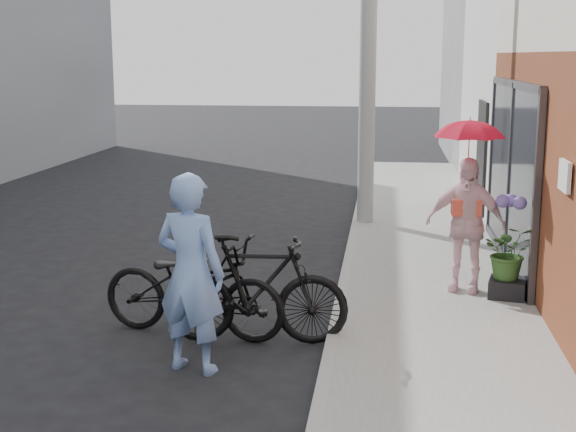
% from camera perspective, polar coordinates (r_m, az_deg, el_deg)
% --- Properties ---
extents(ground, '(80.00, 80.00, 0.00)m').
position_cam_1_polar(ground, '(8.39, -3.40, -9.33)').
color(ground, black).
rests_on(ground, ground).
extents(sidewalk, '(2.20, 24.00, 0.12)m').
position_cam_1_polar(sidewalk, '(10.16, 10.48, -5.43)').
color(sidewalk, gray).
rests_on(sidewalk, ground).
extents(curb, '(0.12, 24.00, 0.12)m').
position_cam_1_polar(curb, '(10.15, 3.90, -5.27)').
color(curb, '#9E9E99').
rests_on(curb, ground).
extents(utility_pole, '(0.28, 0.28, 7.00)m').
position_cam_1_polar(utility_pole, '(13.73, 5.76, 13.56)').
color(utility_pole, '#9E9E99').
rests_on(utility_pole, ground).
extents(officer, '(0.80, 0.65, 1.92)m').
position_cam_1_polar(officer, '(7.57, -6.94, -4.06)').
color(officer, '#80A4E4').
rests_on(officer, ground).
extents(bike_left, '(2.17, 1.10, 1.09)m').
position_cam_1_polar(bike_left, '(8.62, -6.76, -5.00)').
color(bike_left, black).
rests_on(bike_left, ground).
extents(bike_right, '(1.96, 0.66, 1.16)m').
position_cam_1_polar(bike_right, '(8.33, -2.34, -5.24)').
color(bike_right, black).
rests_on(bike_right, ground).
extents(kimono_woman, '(1.04, 0.65, 1.65)m').
position_cam_1_polar(kimono_woman, '(9.96, 12.50, -0.59)').
color(kimono_woman, '#FBD2D9').
rests_on(kimono_woman, sidewalk).
extents(parasol, '(0.83, 0.83, 0.73)m').
position_cam_1_polar(parasol, '(9.79, 12.80, 6.22)').
color(parasol, '#F31C43').
rests_on(parasol, kimono_woman).
extents(planter, '(0.50, 0.50, 0.22)m').
position_cam_1_polar(planter, '(9.97, 15.33, -4.96)').
color(planter, black).
rests_on(planter, sidewalk).
extents(potted_plant, '(0.60, 0.52, 0.67)m').
position_cam_1_polar(potted_plant, '(9.85, 15.46, -2.47)').
color(potted_plant, '#335C25').
rests_on(potted_plant, planter).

